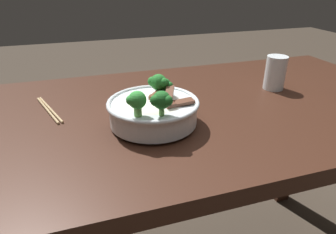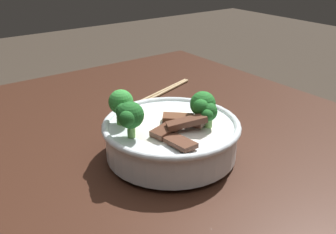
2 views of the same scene
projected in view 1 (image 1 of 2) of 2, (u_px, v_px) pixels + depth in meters
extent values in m
cube|color=#381E14|center=(199.00, 111.00, 0.91)|extent=(1.48, 0.77, 0.04)
cube|color=#381E14|center=(290.00, 140.00, 1.53)|extent=(0.08, 0.08, 0.75)
cube|color=#381E14|center=(10.00, 192.00, 1.17)|extent=(0.08, 0.08, 0.75)
cylinder|color=silver|center=(154.00, 123.00, 0.78)|extent=(0.10, 0.10, 0.01)
cylinder|color=silver|center=(153.00, 112.00, 0.77)|extent=(0.23, 0.23, 0.06)
torus|color=silver|center=(153.00, 102.00, 0.76)|extent=(0.24, 0.24, 0.01)
ellipsoid|color=white|center=(153.00, 109.00, 0.77)|extent=(0.21, 0.21, 0.05)
cube|color=#4C2B1E|center=(161.00, 94.00, 0.77)|extent=(0.06, 0.04, 0.01)
cube|color=#563323|center=(181.00, 102.00, 0.74)|extent=(0.07, 0.03, 0.01)
cube|color=#563323|center=(169.00, 93.00, 0.76)|extent=(0.04, 0.07, 0.02)
cube|color=#563323|center=(165.00, 101.00, 0.74)|extent=(0.04, 0.07, 0.01)
cube|color=brown|center=(157.00, 95.00, 0.76)|extent=(0.05, 0.06, 0.01)
cylinder|color=#6BA84C|center=(138.00, 111.00, 0.68)|extent=(0.02, 0.02, 0.03)
sphere|color=green|center=(137.00, 100.00, 0.67)|extent=(0.04, 0.04, 0.04)
sphere|color=green|center=(131.00, 100.00, 0.67)|extent=(0.02, 0.02, 0.02)
sphere|color=green|center=(139.00, 100.00, 0.66)|extent=(0.02, 0.02, 0.02)
cylinder|color=#7AB256|center=(159.00, 91.00, 0.80)|extent=(0.02, 0.02, 0.02)
sphere|color=#237028|center=(158.00, 82.00, 0.79)|extent=(0.04, 0.04, 0.04)
sphere|color=#237028|center=(152.00, 81.00, 0.79)|extent=(0.03, 0.03, 0.03)
sphere|color=#237028|center=(163.00, 83.00, 0.78)|extent=(0.03, 0.03, 0.03)
cylinder|color=#7AB256|center=(165.00, 91.00, 0.80)|extent=(0.02, 0.02, 0.02)
sphere|color=#1E6023|center=(165.00, 84.00, 0.79)|extent=(0.03, 0.03, 0.03)
sphere|color=#1E6023|center=(161.00, 85.00, 0.79)|extent=(0.02, 0.02, 0.02)
sphere|color=#1E6023|center=(169.00, 86.00, 0.79)|extent=(0.02, 0.02, 0.02)
cylinder|color=#6BA84C|center=(162.00, 110.00, 0.68)|extent=(0.01, 0.01, 0.02)
sphere|color=#1E6023|center=(162.00, 100.00, 0.67)|extent=(0.04, 0.04, 0.04)
sphere|color=#1E6023|center=(156.00, 100.00, 0.66)|extent=(0.03, 0.03, 0.03)
sphere|color=#1E6023|center=(167.00, 101.00, 0.66)|extent=(0.03, 0.03, 0.03)
cylinder|color=white|center=(273.00, 88.00, 1.03)|extent=(0.07, 0.07, 0.00)
cylinder|color=white|center=(275.00, 73.00, 1.00)|extent=(0.07, 0.07, 0.11)
cylinder|color=silver|center=(274.00, 81.00, 1.02)|extent=(0.06, 0.06, 0.05)
cylinder|color=tan|center=(47.00, 110.00, 0.86)|extent=(0.07, 0.20, 0.01)
cylinder|color=tan|center=(51.00, 109.00, 0.87)|extent=(0.07, 0.20, 0.01)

